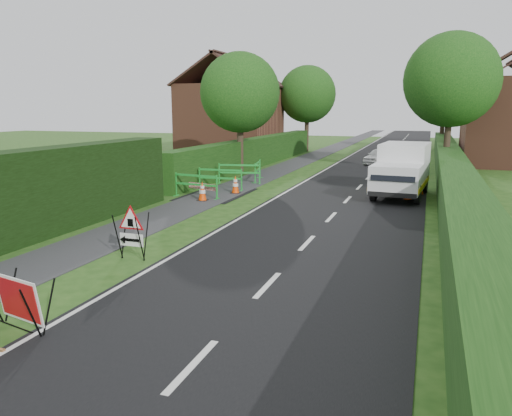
# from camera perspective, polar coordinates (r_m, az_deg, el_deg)

# --- Properties ---
(ground) EXTENTS (120.00, 120.00, 0.00)m
(ground) POSITION_cam_1_polar(r_m,az_deg,el_deg) (10.63, -13.49, -8.88)
(ground) COLOR #1F4614
(ground) RESTS_ON ground
(road_surface) EXTENTS (6.00, 90.00, 0.02)m
(road_surface) POSITION_cam_1_polar(r_m,az_deg,el_deg) (43.61, 15.24, 6.12)
(road_surface) COLOR black
(road_surface) RESTS_ON ground
(footpath) EXTENTS (2.00, 90.00, 0.02)m
(footpath) POSITION_cam_1_polar(r_m,az_deg,el_deg) (44.32, 8.09, 6.48)
(footpath) COLOR #2D2D30
(footpath) RESTS_ON ground
(hedge_west_far) EXTENTS (1.00, 24.00, 1.80)m
(hedge_west_far) POSITION_cam_1_polar(r_m,az_deg,el_deg) (32.32, 0.08, 4.85)
(hedge_west_far) COLOR #14380F
(hedge_west_far) RESTS_ON ground
(hedge_east) EXTENTS (1.20, 50.00, 1.50)m
(hedge_east) POSITION_cam_1_polar(r_m,az_deg,el_deg) (24.64, 21.29, 2.07)
(hedge_east) COLOR #14380F
(hedge_east) RESTS_ON ground
(house_west) EXTENTS (7.50, 7.40, 7.88)m
(house_west) POSITION_cam_1_polar(r_m,az_deg,el_deg) (41.37, -2.89, 10.26)
(house_west) COLOR brown
(house_west) RESTS_ON ground
(house_east_b) EXTENTS (7.50, 7.40, 7.88)m
(house_east_b) POSITION_cam_1_polar(r_m,az_deg,el_deg) (50.78, 26.89, 9.26)
(house_east_b) COLOR brown
(house_east_b) RESTS_ON ground
(tree_nw) EXTENTS (4.40, 4.40, 6.70)m
(tree_nw) POSITION_cam_1_polar(r_m,az_deg,el_deg) (28.24, -1.85, 13.03)
(tree_nw) COLOR #2D2116
(tree_nw) RESTS_ON ground
(tree_ne) EXTENTS (5.20, 5.20, 7.79)m
(tree_ne) POSITION_cam_1_polar(r_m,az_deg,el_deg) (30.41, 21.45, 13.46)
(tree_ne) COLOR #2D2116
(tree_ne) RESTS_ON ground
(tree_fw) EXTENTS (4.80, 4.80, 7.24)m
(tree_fw) POSITION_cam_1_polar(r_m,az_deg,el_deg) (43.56, 5.89, 12.80)
(tree_fw) COLOR #2D2116
(tree_fw) RESTS_ON ground
(tree_fe) EXTENTS (4.20, 4.20, 6.33)m
(tree_fe) POSITION_cam_1_polar(r_m,az_deg,el_deg) (46.37, 20.69, 11.31)
(tree_fe) COLOR #2D2116
(tree_fe) RESTS_ON ground
(red_rect_sign) EXTENTS (1.18, 0.86, 0.91)m
(red_rect_sign) POSITION_cam_1_polar(r_m,az_deg,el_deg) (9.16, -25.50, -9.52)
(red_rect_sign) COLOR black
(red_rect_sign) RESTS_ON ground
(triangle_sign) EXTENTS (0.78, 0.78, 1.14)m
(triangle_sign) POSITION_cam_1_polar(r_m,az_deg,el_deg) (12.32, -14.23, -2.28)
(triangle_sign) COLOR black
(triangle_sign) RESTS_ON ground
(works_van) EXTENTS (2.23, 4.90, 2.17)m
(works_van) POSITION_cam_1_polar(r_m,az_deg,el_deg) (21.74, 16.36, 4.32)
(works_van) COLOR silver
(works_van) RESTS_ON ground
(traffic_cone_0) EXTENTS (0.38, 0.38, 0.79)m
(traffic_cone_0) POSITION_cam_1_polar(r_m,az_deg,el_deg) (20.91, 17.00, 1.92)
(traffic_cone_0) COLOR black
(traffic_cone_0) RESTS_ON ground
(traffic_cone_1) EXTENTS (0.38, 0.38, 0.79)m
(traffic_cone_1) POSITION_cam_1_polar(r_m,az_deg,el_deg) (22.38, 18.24, 2.44)
(traffic_cone_1) COLOR black
(traffic_cone_1) RESTS_ON ground
(traffic_cone_2) EXTENTS (0.38, 0.38, 0.79)m
(traffic_cone_2) POSITION_cam_1_polar(r_m,az_deg,el_deg) (23.80, 18.34, 2.93)
(traffic_cone_2) COLOR black
(traffic_cone_2) RESTS_ON ground
(traffic_cone_3) EXTENTS (0.38, 0.38, 0.79)m
(traffic_cone_3) POSITION_cam_1_polar(r_m,az_deg,el_deg) (19.93, -6.15, 1.92)
(traffic_cone_3) COLOR black
(traffic_cone_3) RESTS_ON ground
(traffic_cone_4) EXTENTS (0.38, 0.38, 0.79)m
(traffic_cone_4) POSITION_cam_1_polar(r_m,az_deg,el_deg) (21.60, -2.37, 2.69)
(traffic_cone_4) COLOR black
(traffic_cone_4) RESTS_ON ground
(ped_barrier_0) EXTENTS (2.09, 0.62, 1.00)m
(ped_barrier_0) POSITION_cam_1_polar(r_m,az_deg,el_deg) (20.66, -6.88, 2.90)
(ped_barrier_0) COLOR green
(ped_barrier_0) RESTS_ON ground
(ped_barrier_1) EXTENTS (2.08, 0.47, 1.00)m
(ped_barrier_1) POSITION_cam_1_polar(r_m,az_deg,el_deg) (22.49, -4.10, 3.63)
(ped_barrier_1) COLOR green
(ped_barrier_1) RESTS_ON ground
(ped_barrier_2) EXTENTS (2.09, 0.76, 1.00)m
(ped_barrier_2) POSITION_cam_1_polar(r_m,az_deg,el_deg) (24.39, -1.92, 4.24)
(ped_barrier_2) COLOR green
(ped_barrier_2) RESTS_ON ground
(ped_barrier_3) EXTENTS (0.77, 2.09, 1.00)m
(ped_barrier_3) POSITION_cam_1_polar(r_m,az_deg,el_deg) (25.44, 0.20, 4.54)
(ped_barrier_3) COLOR green
(ped_barrier_3) RESTS_ON ground
(redwhite_plank) EXTENTS (1.46, 0.43, 0.25)m
(redwhite_plank) POSITION_cam_1_polar(r_m,az_deg,el_deg) (20.86, -6.09, 1.24)
(redwhite_plank) COLOR red
(redwhite_plank) RESTS_ON ground
(litter_can) EXTENTS (0.12, 0.07, 0.07)m
(litter_can) POSITION_cam_1_polar(r_m,az_deg,el_deg) (8.72, -27.10, -14.46)
(litter_can) COLOR #BF7F4C
(litter_can) RESTS_ON ground
(hatchback_car) EXTENTS (2.07, 3.36, 1.07)m
(hatchback_car) POSITION_cam_1_polar(r_m,az_deg,el_deg) (34.10, 13.92, 5.76)
(hatchback_car) COLOR silver
(hatchback_car) RESTS_ON ground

